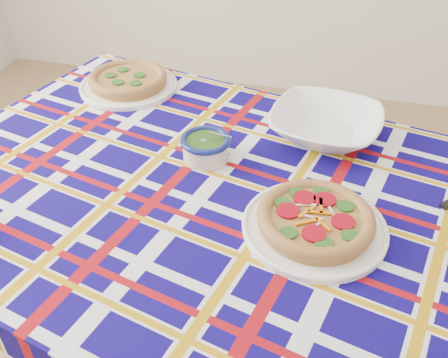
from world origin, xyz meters
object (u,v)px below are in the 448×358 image
(serving_bowl, at_px, (326,125))
(main_focaccia_plate, at_px, (315,219))
(pesto_bowl, at_px, (206,146))
(dining_table, at_px, (240,224))

(serving_bowl, bearing_deg, main_focaccia_plate, -88.21)
(pesto_bowl, height_order, serving_bowl, pesto_bowl)
(dining_table, distance_m, serving_bowl, 0.38)
(dining_table, height_order, serving_bowl, serving_bowl)
(main_focaccia_plate, xyz_separation_m, serving_bowl, (-0.01, 0.38, 0.01))
(main_focaccia_plate, relative_size, pesto_bowl, 2.48)
(main_focaccia_plate, bearing_deg, dining_table, 159.82)
(dining_table, height_order, pesto_bowl, pesto_bowl)
(serving_bowl, bearing_deg, pesto_bowl, -147.57)
(dining_table, bearing_deg, serving_bowl, 76.90)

